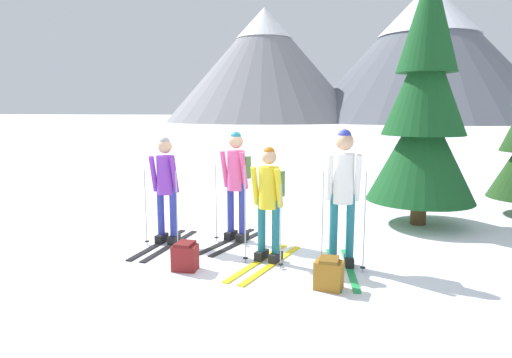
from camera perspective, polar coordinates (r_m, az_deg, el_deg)
ground_plane at (r=6.86m, az=-0.79°, el=-9.09°), size 400.00×400.00×0.00m
skier_in_purple at (r=7.12m, az=-11.45°, el=-0.93°), size 0.61×1.72×1.70m
skier_in_pink at (r=7.14m, az=-2.50°, el=-0.08°), size 0.71×1.63×1.77m
skier_in_yellow at (r=6.15m, az=1.69°, el=-2.53°), size 0.72×1.79×1.62m
skier_in_white at (r=6.03m, az=11.04°, el=-1.28°), size 0.60×1.65×1.86m
pine_tree_mid at (r=8.66m, az=20.68°, el=8.45°), size 1.94×1.94×4.68m
backpack_on_snow_front at (r=6.07m, az=-9.05°, el=-9.74°), size 0.34×0.28×0.38m
backpack_on_snow_beside at (r=5.47m, az=9.28°, el=-11.86°), size 0.35×0.28×0.38m
mountain_ridge_distant at (r=86.84m, az=14.34°, el=14.98°), size 69.67×46.68×24.51m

